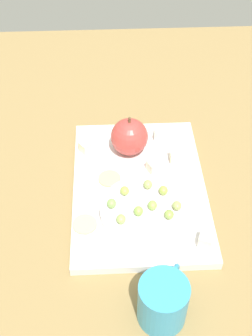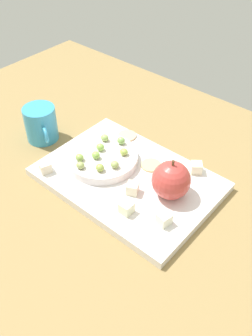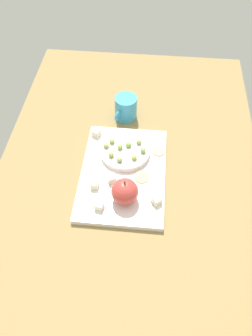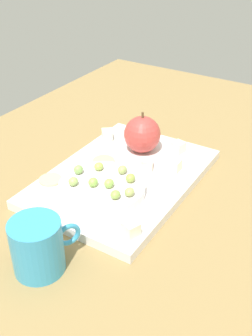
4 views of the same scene
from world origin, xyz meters
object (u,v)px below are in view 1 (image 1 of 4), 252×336
object	(u,v)px
grape_1	(153,205)
cracker_1	(85,224)
grape_7	(177,206)
cup	(163,302)
platter	(139,187)
grape_2	(121,219)
grape_4	(148,184)
cheese_cube_4	(206,240)
serving_dish	(143,211)
cheese_cube_1	(176,156)
grape_8	(112,203)
cheese_cube_3	(160,134)
cheese_cube_2	(153,166)
grape_5	(138,211)
grape_3	(163,190)
cracker_0	(110,179)
cheese_cube_0	(86,147)
grape_0	(169,214)
apple_whole	(129,137)
grape_6	(125,191)

from	to	relation	value
grape_1	cracker_1	bearing A→B (deg)	97.92
grape_7	cup	size ratio (longest dim) A/B	0.18
platter	cup	world-z (taller)	cup
grape_2	grape_7	xyz separation A→B (cm)	(2.66, -10.41, -0.05)
grape_4	cheese_cube_4	bearing A→B (deg)	-142.73
serving_dish	cheese_cube_1	world-z (taller)	cheese_cube_1
grape_8	cracker_1	bearing A→B (deg)	116.56
serving_dish	grape_4	xyz separation A→B (cm)	(5.03, -1.28, 1.80)
cheese_cube_3	grape_4	distance (cm)	16.87
cheese_cube_2	cup	world-z (taller)	cup
serving_dish	grape_5	distance (cm)	2.52
serving_dish	cheese_cube_2	xyz separation A→B (cm)	(11.51, -3.04, 0.19)
cheese_cube_2	grape_1	xyz separation A→B (cm)	(-11.72, 1.33, 1.66)
grape_3	grape_7	xyz separation A→B (cm)	(-3.79, -2.10, -0.06)
cheese_cube_1	grape_3	world-z (taller)	grape_3
grape_3	grape_2	bearing A→B (deg)	127.77
serving_dish	cracker_0	xyz separation A→B (cm)	(9.32, 6.08, -0.80)
cracker_1	grape_5	bearing A→B (deg)	-86.88
cheese_cube_0	cracker_1	bearing A→B (deg)	-179.77
grape_1	grape_0	bearing A→B (deg)	-128.24
cheese_cube_4	cracker_0	size ratio (longest dim) A/B	0.52
serving_dish	apple_whole	xyz separation A→B (cm)	(17.64, 1.68, 2.96)
cheese_cube_0	cheese_cube_1	size ratio (longest dim) A/B	1.00
cheese_cube_4	grape_2	xyz separation A→B (cm)	(4.07, 14.77, 1.62)
apple_whole	grape_4	distance (cm)	13.01
grape_1	grape_3	distance (cm)	4.28
grape_1	grape_3	xyz separation A→B (cm)	(3.55, -2.39, -0.03)
serving_dish	grape_8	size ratio (longest dim) A/B	8.53
platter	cup	size ratio (longest dim) A/B	3.61
cracker_0	platter	bearing A→B (deg)	-105.20
serving_dish	cheese_cube_2	size ratio (longest dim) A/B	6.78
grape_0	grape_1	distance (cm)	3.59
cracker_0	cheese_cube_1	bearing A→B (deg)	-71.27
cracker_0	grape_3	xyz separation A→B (cm)	(-5.97, -10.18, 2.63)
cheese_cube_2	cracker_1	distance (cm)	19.41
platter	cheese_cube_3	distance (cm)	14.84
serving_dish	grape_8	distance (cm)	6.14
grape_3	cheese_cube_4	bearing A→B (deg)	-148.43
grape_3	cheese_cube_1	bearing A→B (deg)	-19.77
serving_dish	grape_0	world-z (taller)	grape_0
cheese_cube_1	grape_8	xyz separation A→B (cm)	(-13.50, 13.78, 1.68)
cracker_1	grape_4	bearing A→B (deg)	-60.18
grape_1	grape_4	size ratio (longest dim) A/B	1.00
cheese_cube_1	grape_5	xyz separation A→B (cm)	(-15.50, 8.92, 1.66)
cheese_cube_3	grape_2	distance (cm)	26.27
grape_6	cracker_1	bearing A→B (deg)	126.40
apple_whole	grape_2	size ratio (longest dim) A/B	4.19
cheese_cube_0	grape_4	bearing A→B (deg)	-136.56
cup	grape_1	bearing A→B (deg)	-0.23
cracker_1	grape_6	world-z (taller)	grape_6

